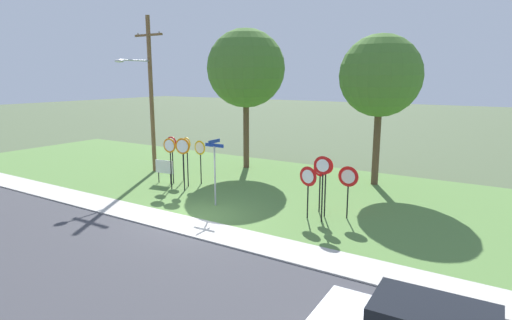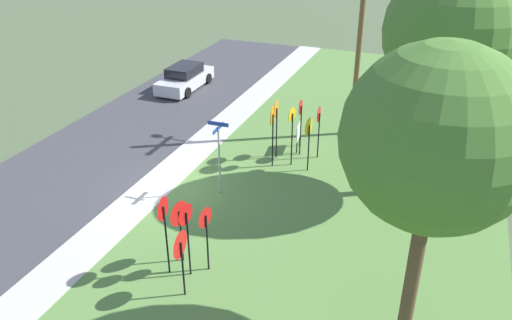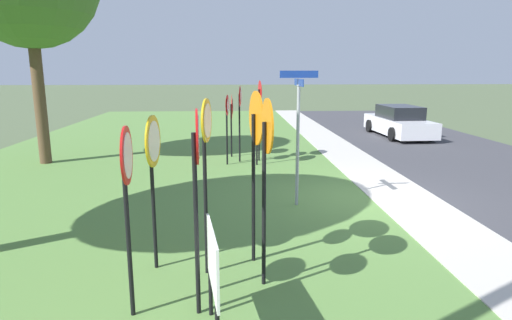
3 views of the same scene
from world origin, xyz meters
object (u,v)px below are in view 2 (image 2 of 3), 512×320
object	(u,v)px
stop_sign_near_right	(309,133)
yield_sign_center	(205,225)
yield_sign_near_right	(163,218)
stop_sign_near_left	(272,123)
street_name_post	(219,152)
stop_sign_far_center	(276,117)
parked_hatchback_near	(185,78)
stop_sign_center_tall	(292,125)
yield_sign_far_right	(186,223)
oak_tree_right	(437,140)
yield_sign_far_left	(179,218)
notice_board	(299,132)
utility_pole	(357,31)
oak_tree_left	(453,32)
yield_sign_near_left	(180,249)
stop_sign_far_left	(301,116)
stop_sign_far_right	(319,121)

from	to	relation	value
stop_sign_near_right	yield_sign_center	xyz separation A→B (m)	(7.23, -1.02, -0.07)
yield_sign_center	yield_sign_near_right	bearing A→B (deg)	-52.40
stop_sign_near_left	street_name_post	size ratio (longest dim) A/B	0.90
stop_sign_far_center	parked_hatchback_near	bearing A→B (deg)	-135.82
parked_hatchback_near	stop_sign_center_tall	bearing A→B (deg)	51.25
yield_sign_far_right	parked_hatchback_near	size ratio (longest dim) A/B	0.57
yield_sign_far_right	oak_tree_right	world-z (taller)	oak_tree_right
stop_sign_near_left	yield_sign_far_left	distance (m)	6.99
yield_sign_center	notice_board	world-z (taller)	yield_sign_center
yield_sign_far_left	utility_pole	world-z (taller)	utility_pole
stop_sign_center_tall	yield_sign_far_right	distance (m)	7.88
utility_pole	oak_tree_left	xyz separation A→B (m)	(4.11, 3.98, 1.21)
yield_sign_near_left	oak_tree_left	world-z (taller)	oak_tree_left
yield_sign_center	oak_tree_left	bearing A→B (deg)	151.89
utility_pole	oak_tree_left	world-z (taller)	utility_pole
yield_sign_far_left	parked_hatchback_near	world-z (taller)	yield_sign_far_left
stop_sign_near_left	stop_sign_near_right	world-z (taller)	stop_sign_near_left
stop_sign_far_left	oak_tree_left	xyz separation A→B (m)	(1.05, 5.48, 4.26)
stop_sign_far_right	yield_sign_far_right	distance (m)	9.06
stop_sign_near_right	stop_sign_far_center	size ratio (longest dim) A/B	0.89
stop_sign_far_center	oak_tree_left	bearing A→B (deg)	80.56
stop_sign_center_tall	yield_sign_near_left	distance (m)	8.72
notice_board	oak_tree_left	world-z (taller)	oak_tree_left
oak_tree_left	street_name_post	bearing A→B (deg)	-66.29
utility_pole	yield_sign_center	bearing A→B (deg)	-8.77
yield_sign_center	stop_sign_far_right	bearing A→B (deg)	-177.78
yield_sign_near_right	yield_sign_far_left	bearing A→B (deg)	164.78
yield_sign_near_right	street_name_post	bearing A→B (deg)	179.86
stop_sign_near_left	yield_sign_near_right	size ratio (longest dim) A/B	1.01
stop_sign_near_right	stop_sign_center_tall	size ratio (longest dim) A/B	0.90
utility_pole	oak_tree_right	bearing A→B (deg)	18.67
stop_sign_near_left	stop_sign_far_center	xyz separation A→B (m)	(-0.77, -0.10, -0.06)
yield_sign_near_right	oak_tree_right	size ratio (longest dim) A/B	0.34
stop_sign_far_left	stop_sign_far_right	distance (m)	0.81
stop_sign_far_center	oak_tree_right	distance (m)	11.25
yield_sign_near_right	street_name_post	xyz separation A→B (m)	(-4.83, -0.50, -0.21)
utility_pole	oak_tree_left	size ratio (longest dim) A/B	1.07
yield_sign_near_right	street_name_post	distance (m)	4.86
stop_sign_far_left	oak_tree_left	distance (m)	7.02
stop_sign_near_left	yield_sign_near_right	xyz separation A→B (m)	(7.63, -0.58, 0.01)
yield_sign_near_right	stop_sign_far_center	bearing A→B (deg)	170.72
yield_sign_center	stop_sign_far_left	bearing A→B (deg)	-172.42
oak_tree_left	parked_hatchback_near	bearing A→B (deg)	-115.91
stop_sign_far_right	yield_sign_near_right	size ratio (longest dim) A/B	0.89
stop_sign_far_left	yield_sign_center	world-z (taller)	stop_sign_far_left
stop_sign_far_right	notice_board	distance (m)	1.37
stop_sign_far_center	yield_sign_far_left	size ratio (longest dim) A/B	1.22
stop_sign_center_tall	yield_sign_near_right	bearing A→B (deg)	-0.46
stop_sign_far_center	notice_board	world-z (taller)	stop_sign_far_center
utility_pole	notice_board	distance (m)	5.08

